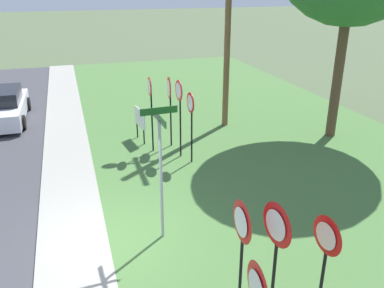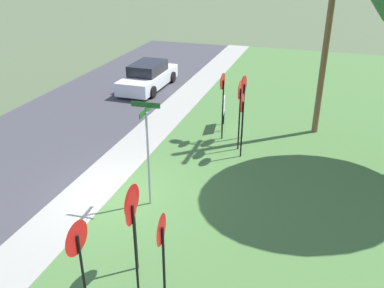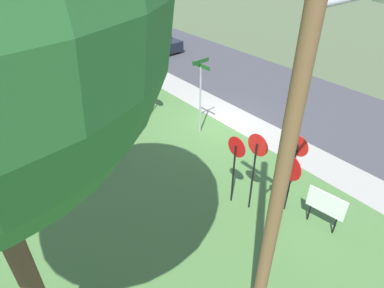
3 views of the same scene
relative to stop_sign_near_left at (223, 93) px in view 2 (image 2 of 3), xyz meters
name	(u,v)px [view 2 (image 2 of 3)]	position (x,y,z in m)	size (l,w,h in m)	color
ground_plane	(115,195)	(5.00, -2.11, -1.93)	(160.00, 160.00, 0.00)	#4C5B3D
sidewalk_strip	(92,190)	(5.00, -2.91, -1.90)	(44.00, 1.60, 0.06)	#99968C
grass_median	(315,231)	(5.00, 3.89, -1.91)	(44.00, 12.00, 0.04)	#477038
stop_sign_near_left	(223,93)	(0.00, 0.00, 0.00)	(0.63, 0.10, 2.65)	black
stop_sign_near_right	(242,112)	(1.31, 1.03, -0.19)	(0.65, 0.10, 2.37)	black
stop_sign_far_left	(243,93)	(-0.30, 0.74, -0.03)	(0.77, 0.12, 2.54)	black
stop_sign_far_center	(240,101)	(0.74, 0.81, 0.02)	(0.67, 0.10, 2.65)	black
yield_sign_near_left	(132,219)	(8.42, 0.21, -0.01)	(0.73, 0.13, 2.51)	black
yield_sign_near_right	(78,247)	(9.31, -0.53, -0.23)	(0.72, 0.11, 2.24)	black
yield_sign_far_left	(161,241)	(8.68, 0.95, -0.20)	(0.65, 0.12, 2.29)	black
yield_sign_far_right	(132,209)	(7.81, -0.09, -0.21)	(0.76, 0.10, 2.26)	black
street_name_post	(148,146)	(5.15, -0.85, -0.01)	(0.96, 0.82, 3.18)	#9EA0A8
utility_pole	(328,6)	(-1.86, 3.36, 3.05)	(2.10, 2.07, 9.19)	brown
notice_board	(223,109)	(-1.09, -0.21, -1.06)	(1.09, 0.19, 1.25)	black
parked_hatchback_near	(148,77)	(-5.23, -5.37, -1.28)	(4.53, 1.93, 1.39)	silver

